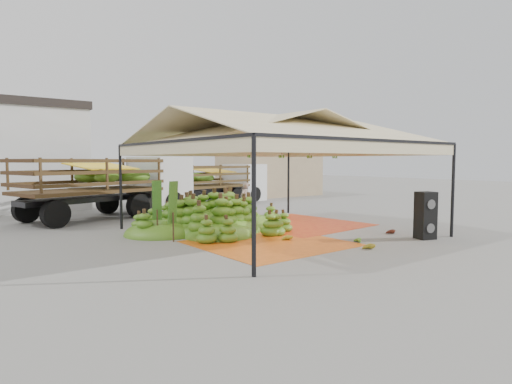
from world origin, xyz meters
TOP-DOWN VIEW (x-y plane):
  - ground at (0.00, 0.00)m, footprint 90.00×90.00m
  - canopy_tent at (0.00, 0.00)m, footprint 8.10×8.10m
  - building_tan at (10.00, 13.00)m, footprint 6.30×5.30m
  - tarp_left at (-1.41, -1.35)m, footprint 4.22×4.02m
  - tarp_right at (1.87, 1.09)m, footprint 4.78×4.98m
  - banana_heap at (-1.51, 1.70)m, footprint 6.35×5.31m
  - hand_yellow_a at (0.17, -3.70)m, footprint 0.58×0.52m
  - hand_yellow_b at (-0.75, -1.34)m, footprint 0.61×0.59m
  - hand_red_a at (2.80, -2.50)m, footprint 0.52×0.44m
  - hand_red_b at (3.70, -3.18)m, footprint 0.55×0.49m
  - hand_green at (0.71, -2.78)m, footprint 0.59×0.57m
  - hanging_bunches at (2.21, 1.52)m, footprint 4.74×0.24m
  - speaker_stack at (2.96, -3.70)m, footprint 0.65×0.61m
  - banana_leaves at (-3.70, 1.11)m, footprint 0.96×1.36m
  - vendor at (1.79, 4.46)m, footprint 0.64×0.55m
  - truck_left at (-2.94, 7.65)m, footprint 8.09×4.57m
  - truck_right at (4.03, 10.08)m, footprint 6.89×3.57m

SIDE VIEW (x-z plane):
  - ground at x=0.00m, z-range 0.00..0.00m
  - banana_leaves at x=-3.70m, z-range -1.85..1.85m
  - tarp_left at x=-1.41m, z-range 0.00..0.01m
  - tarp_right at x=1.87m, z-range 0.00..0.01m
  - hand_green at x=0.71m, z-range 0.00..0.21m
  - hand_red_a at x=2.80m, z-range 0.00..0.21m
  - hand_yellow_b at x=-0.75m, z-range 0.00..0.21m
  - hand_red_b at x=3.70m, z-range 0.00..0.22m
  - hand_yellow_a at x=0.17m, z-range 0.00..0.22m
  - banana_heap at x=-1.51m, z-range 0.00..1.31m
  - speaker_stack at x=2.96m, z-range 0.00..1.49m
  - vendor at x=1.79m, z-range 0.00..1.49m
  - truck_right at x=4.03m, z-range 0.26..2.52m
  - truck_left at x=-2.94m, z-range 0.31..2.94m
  - building_tan at x=10.00m, z-range 0.02..4.12m
  - hanging_bunches at x=2.21m, z-range 2.52..2.72m
  - canopy_tent at x=0.00m, z-range 1.30..5.30m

